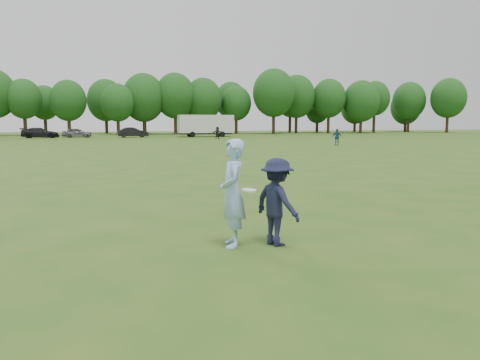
{
  "coord_description": "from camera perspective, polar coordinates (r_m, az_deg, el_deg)",
  "views": [
    {
      "loc": [
        -3.34,
        -8.01,
        2.28
      ],
      "look_at": [
        -0.79,
        1.03,
        1.1
      ],
      "focal_mm": 35.0,
      "sensor_mm": 36.0,
      "label": 1
    }
  ],
  "objects": [
    {
      "name": "treeline",
      "position": [
        85.23,
        -11.77,
        9.7
      ],
      "size": [
        130.35,
        18.39,
        11.74
      ],
      "color": "#332114",
      "rests_on": "ground"
    },
    {
      "name": "player_far_d",
      "position": [
        60.32,
        -2.76,
        5.76
      ],
      "size": [
        1.52,
        0.59,
        1.6
      ],
      "primitive_type": "imported",
      "rotation": [
        0.0,
        0.0,
        0.08
      ],
      "color": "black",
      "rests_on": "ground"
    },
    {
      "name": "car_e",
      "position": [
        69.6,
        -19.24,
        5.45
      ],
      "size": [
        4.09,
        2.01,
        1.34
      ],
      "primitive_type": "imported",
      "rotation": [
        0.0,
        0.0,
        1.46
      ],
      "color": "slate",
      "rests_on": "ground"
    },
    {
      "name": "defender",
      "position": [
        8.63,
        4.52,
        -2.68
      ],
      "size": [
        0.96,
        1.2,
        1.62
      ],
      "primitive_type": "imported",
      "rotation": [
        0.0,
        0.0,
        1.97
      ],
      "color": "#191C38",
      "rests_on": "ground"
    },
    {
      "name": "car_f",
      "position": [
        68.36,
        -12.92,
        5.68
      ],
      "size": [
        4.4,
        1.74,
        1.43
      ],
      "primitive_type": "imported",
      "rotation": [
        0.0,
        0.0,
        1.62
      ],
      "color": "black",
      "rests_on": "ground"
    },
    {
      "name": "thrower",
      "position": [
        8.5,
        -0.92,
        -1.61
      ],
      "size": [
        0.57,
        0.78,
        1.97
      ],
      "primitive_type": "imported",
      "rotation": [
        0.0,
        0.0,
        -1.71
      ],
      "color": "#99BFED",
      "rests_on": "ground"
    },
    {
      "name": "cargo_trailer",
      "position": [
        69.29,
        -4.21,
        6.74
      ],
      "size": [
        9.0,
        2.75,
        3.2
      ],
      "color": "silver",
      "rests_on": "ground"
    },
    {
      "name": "car_d",
      "position": [
        69.79,
        -23.19,
        5.31
      ],
      "size": [
        4.94,
        2.15,
        1.41
      ],
      "primitive_type": "imported",
      "rotation": [
        0.0,
        0.0,
        1.54
      ],
      "color": "black",
      "rests_on": "ground"
    },
    {
      "name": "player_far_b",
      "position": [
        45.54,
        11.72,
        5.15
      ],
      "size": [
        0.94,
        0.92,
        1.58
      ],
      "primitive_type": "imported",
      "rotation": [
        0.0,
        0.0,
        -0.76
      ],
      "color": "navy",
      "rests_on": "ground"
    },
    {
      "name": "ground",
      "position": [
        8.98,
        6.71,
        -7.61
      ],
      "size": [
        200.0,
        200.0,
        0.0
      ],
      "primitive_type": "plane",
      "color": "#275317",
      "rests_on": "ground"
    },
    {
      "name": "field_cone",
      "position": [
        59.0,
        2.82,
        5.1
      ],
      "size": [
        0.28,
        0.28,
        0.3
      ],
      "primitive_type": "cone",
      "color": "#E45B0C",
      "rests_on": "ground"
    },
    {
      "name": "disc_in_play",
      "position": [
        8.39,
        1.09,
        -1.24
      ],
      "size": [
        0.3,
        0.3,
        0.06
      ],
      "color": "white",
      "rests_on": "ground"
    }
  ]
}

